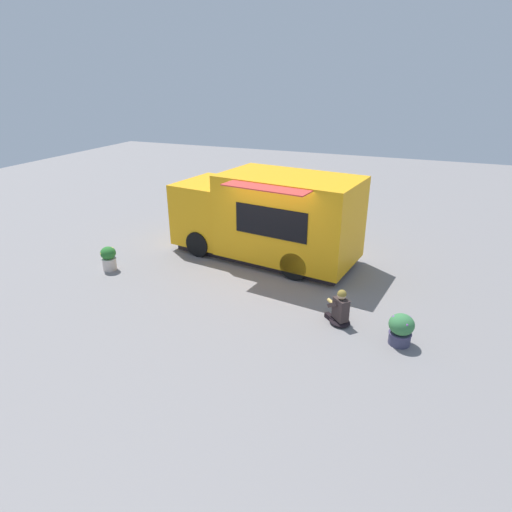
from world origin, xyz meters
name	(u,v)px	position (x,y,z in m)	size (l,w,h in m)	color
ground_plane	(273,270)	(0.00, 0.00, 0.00)	(40.00, 40.00, 0.00)	gray
food_truck	(267,218)	(0.83, 0.49, 1.23)	(3.42, 5.76, 2.56)	#F9A613
person_customer	(340,310)	(-2.12, -2.34, 0.32)	(0.72, 0.72, 0.84)	black
planter_flowering_near	(109,258)	(-1.73, 4.29, 0.37)	(0.43, 0.43, 0.69)	beige
planter_flowering_far	(401,329)	(-2.46, -3.66, 0.35)	(0.51, 0.51, 0.67)	#3F405C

